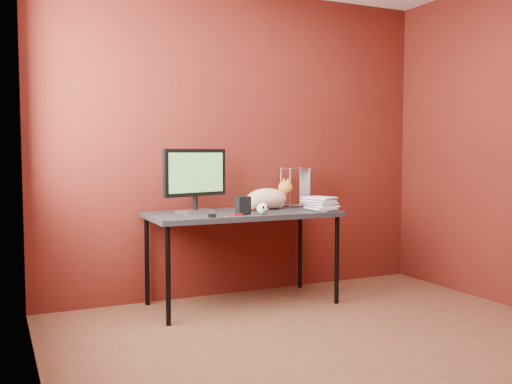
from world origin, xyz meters
name	(u,v)px	position (x,y,z in m)	size (l,w,h in m)	color
room	(360,114)	(0.00, 0.00, 1.45)	(3.52, 3.52, 2.61)	#552E1D
desk	(242,218)	(-0.15, 1.37, 0.70)	(1.50, 0.70, 0.75)	black
monitor	(195,177)	(-0.51, 1.47, 1.03)	(0.56, 0.25, 0.50)	#B9BABF
cat	(267,199)	(0.10, 1.44, 0.84)	(0.54, 0.26, 0.26)	orange
skull_mug	(263,208)	(-0.09, 1.11, 0.80)	(0.09, 0.09, 0.09)	white
speaker	(243,206)	(-0.22, 1.18, 0.81)	(0.12, 0.12, 0.14)	black
book_stack	(312,135)	(0.39, 1.20, 1.36)	(0.26, 0.30, 1.22)	beige
wire_rack	(295,187)	(0.45, 1.58, 0.92)	(0.21, 0.17, 0.34)	#B9BABF
pocket_knife	(237,215)	(-0.30, 1.11, 0.76)	(0.07, 0.02, 0.01)	#A30C0E
black_gadget	(212,216)	(-0.51, 1.08, 0.76)	(0.06, 0.03, 0.03)	black
washer	(226,217)	(-0.40, 1.08, 0.75)	(0.04, 0.04, 0.00)	#B9BABF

